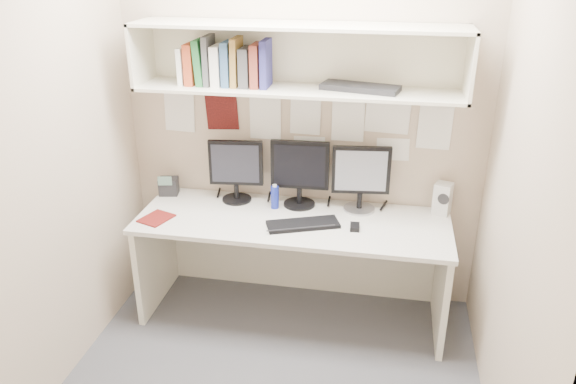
% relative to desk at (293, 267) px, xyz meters
% --- Properties ---
extents(floor, '(2.40, 2.00, 0.01)m').
position_rel_desk_xyz_m(floor, '(0.00, -0.65, -0.37)').
color(floor, '#47474C').
rests_on(floor, ground).
extents(wall_back, '(2.40, 0.02, 2.60)m').
position_rel_desk_xyz_m(wall_back, '(0.00, 0.35, 0.93)').
color(wall_back, '#B8A38C').
rests_on(wall_back, ground).
extents(wall_front, '(2.40, 0.02, 2.60)m').
position_rel_desk_xyz_m(wall_front, '(0.00, -1.65, 0.93)').
color(wall_front, '#B8A38C').
rests_on(wall_front, ground).
extents(wall_left, '(0.02, 2.00, 2.60)m').
position_rel_desk_xyz_m(wall_left, '(-1.20, -0.65, 0.93)').
color(wall_left, '#B8A38C').
rests_on(wall_left, ground).
extents(wall_right, '(0.02, 2.00, 2.60)m').
position_rel_desk_xyz_m(wall_right, '(1.20, -0.65, 0.93)').
color(wall_right, '#B8A38C').
rests_on(wall_right, ground).
extents(desk, '(2.00, 0.70, 0.73)m').
position_rel_desk_xyz_m(desk, '(0.00, 0.00, 0.00)').
color(desk, beige).
rests_on(desk, floor).
extents(overhead_hutch, '(2.00, 0.38, 0.40)m').
position_rel_desk_xyz_m(overhead_hutch, '(0.00, 0.21, 1.35)').
color(overhead_hutch, silver).
rests_on(overhead_hutch, wall_back).
extents(pinned_papers, '(1.92, 0.01, 0.48)m').
position_rel_desk_xyz_m(pinned_papers, '(0.00, 0.34, 0.88)').
color(pinned_papers, white).
rests_on(pinned_papers, wall_back).
extents(monitor_left, '(0.37, 0.20, 0.43)m').
position_rel_desk_xyz_m(monitor_left, '(-0.43, 0.22, 0.60)').
color(monitor_left, black).
rests_on(monitor_left, desk).
extents(monitor_center, '(0.39, 0.21, 0.45)m').
position_rel_desk_xyz_m(monitor_center, '(0.01, 0.22, 0.61)').
color(monitor_center, black).
rests_on(monitor_center, desk).
extents(monitor_right, '(0.38, 0.21, 0.44)m').
position_rel_desk_xyz_m(monitor_right, '(0.41, 0.22, 0.60)').
color(monitor_right, '#A5A5AA').
rests_on(monitor_right, desk).
extents(keyboard, '(0.48, 0.31, 0.02)m').
position_rel_desk_xyz_m(keyboard, '(0.08, -0.09, 0.37)').
color(keyboard, black).
rests_on(keyboard, desk).
extents(mouse, '(0.06, 0.10, 0.03)m').
position_rel_desk_xyz_m(mouse, '(0.40, -0.07, 0.38)').
color(mouse, black).
rests_on(mouse, desk).
extents(speaker, '(0.13, 0.14, 0.21)m').
position_rel_desk_xyz_m(speaker, '(0.94, 0.26, 0.47)').
color(speaker, silver).
rests_on(speaker, desk).
extents(blue_bottle, '(0.05, 0.05, 0.17)m').
position_rel_desk_xyz_m(blue_bottle, '(-0.15, 0.14, 0.44)').
color(blue_bottle, '#162399').
rests_on(blue_bottle, desk).
extents(maroon_notebook, '(0.22, 0.24, 0.01)m').
position_rel_desk_xyz_m(maroon_notebook, '(-0.86, -0.17, 0.37)').
color(maroon_notebook, '#601310').
rests_on(maroon_notebook, desk).
extents(desk_phone, '(0.15, 0.14, 0.15)m').
position_rel_desk_xyz_m(desk_phone, '(-0.93, 0.22, 0.42)').
color(desk_phone, black).
rests_on(desk_phone, desk).
extents(book_stack, '(0.56, 0.19, 0.30)m').
position_rel_desk_xyz_m(book_stack, '(-0.45, 0.16, 1.31)').
color(book_stack, white).
rests_on(book_stack, overhead_hutch).
extents(hutch_tray, '(0.49, 0.28, 0.03)m').
position_rel_desk_xyz_m(hutch_tray, '(0.38, 0.18, 1.19)').
color(hutch_tray, black).
rests_on(hutch_tray, overhead_hutch).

